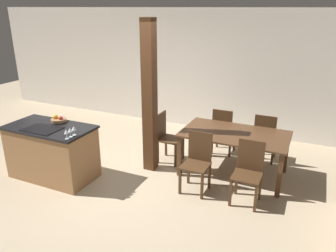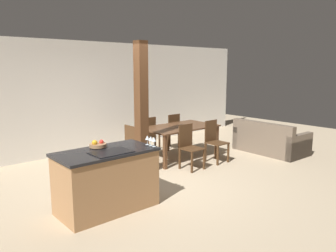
# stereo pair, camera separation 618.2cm
# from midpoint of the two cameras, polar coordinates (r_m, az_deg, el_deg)

# --- Properties ---
(ground_plane) EXTENTS (16.00, 16.00, 0.00)m
(ground_plane) POSITION_cam_midpoint_polar(r_m,az_deg,el_deg) (4.99, -32.56, -20.21)
(ground_plane) COLOR tan
(wall_back) EXTENTS (11.20, 0.08, 2.70)m
(wall_back) POSITION_cam_midpoint_polar(r_m,az_deg,el_deg) (7.31, -37.03, -0.10)
(wall_back) COLOR silver
(wall_back) RESTS_ON ground_plane
(kitchen_island) EXTENTS (1.43, 0.77, 0.91)m
(kitchen_island) POSITION_cam_midpoint_polar(r_m,az_deg,el_deg) (4.39, -48.64, -19.79)
(kitchen_island) COLOR #9E7047
(kitchen_island) RESTS_ON ground_plane
(fruit_bowl) EXTENTS (0.25, 0.25, 0.12)m
(fruit_bowl) POSITION_cam_midpoint_polar(r_m,az_deg,el_deg) (4.40, -49.13, -12.75)
(fruit_bowl) COLOR #99704C
(fruit_bowl) RESTS_ON kitchen_island
(wine_glass_near) EXTENTS (0.07, 0.07, 0.14)m
(wine_glass_near) POSITION_cam_midpoint_polar(r_m,az_deg,el_deg) (3.81, -40.57, -13.63)
(wine_glass_near) COLOR silver
(wine_glass_near) RESTS_ON kitchen_island
(wine_glass_middle) EXTENTS (0.07, 0.07, 0.14)m
(wine_glass_middle) POSITION_cam_midpoint_polar(r_m,az_deg,el_deg) (3.89, -40.59, -13.19)
(wine_glass_middle) COLOR silver
(wine_glass_middle) RESTS_ON kitchen_island
(wine_glass_far) EXTENTS (0.07, 0.07, 0.14)m
(wine_glass_far) POSITION_cam_midpoint_polar(r_m,az_deg,el_deg) (3.96, -40.61, -12.77)
(wine_glass_far) COLOR silver
(wine_glass_far) RESTS_ON kitchen_island
(dining_table) EXTENTS (1.74, 1.01, 0.75)m
(dining_table) POSITION_cam_midpoint_polar(r_m,az_deg,el_deg) (5.84, -19.60, -7.79)
(dining_table) COLOR #51331E
(dining_table) RESTS_ON ground_plane
(dining_chair_near_left) EXTENTS (0.40, 0.40, 0.92)m
(dining_chair_near_left) POSITION_cam_midpoint_polar(r_m,az_deg,el_deg) (5.13, -20.55, -12.44)
(dining_chair_near_left) COLOR #472D19
(dining_chair_near_left) RESTS_ON ground_plane
(dining_chair_near_right) EXTENTS (0.40, 0.40, 0.92)m
(dining_chair_near_right) POSITION_cam_midpoint_polar(r_m,az_deg,el_deg) (5.42, -12.67, -10.77)
(dining_chair_near_right) COLOR #472D19
(dining_chair_near_right) RESTS_ON ground_plane
(dining_chair_far_left) EXTENTS (0.40, 0.40, 0.92)m
(dining_chair_far_left) POSITION_cam_midpoint_polar(r_m,az_deg,el_deg) (6.44, -25.19, -8.12)
(dining_chair_far_left) COLOR #472D19
(dining_chair_far_left) RESTS_ON ground_plane
(dining_chair_far_right) EXTENTS (0.40, 0.40, 0.92)m
(dining_chair_far_right) POSITION_cam_midpoint_polar(r_m,az_deg,el_deg) (6.67, -18.70, -7.04)
(dining_chair_far_right) COLOR #472D19
(dining_chair_far_right) RESTS_ON ground_plane
(dining_chair_head_end) EXTENTS (0.40, 0.40, 0.92)m
(dining_chair_head_end) POSITION_cam_midpoint_polar(r_m,az_deg,el_deg) (5.60, -31.62, -11.39)
(dining_chair_head_end) COLOR #472D19
(dining_chair_head_end) RESTS_ON ground_plane
(couch) EXTENTS (0.98, 1.69, 0.79)m
(couch) POSITION_cam_midpoint_polar(r_m,az_deg,el_deg) (6.11, 2.98, -10.18)
(couch) COLOR brown
(couch) RESTS_ON ground_plane
(timber_post) EXTENTS (0.20, 0.20, 2.56)m
(timber_post) POSITION_cam_midpoint_polar(r_m,az_deg,el_deg) (4.97, -33.10, -4.46)
(timber_post) COLOR #4C2D19
(timber_post) RESTS_ON ground_plane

